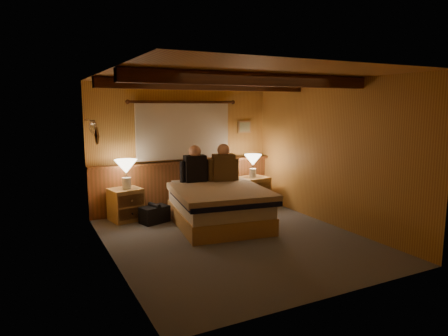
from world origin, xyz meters
TOP-DOWN VIEW (x-y plane):
  - floor at (0.00, 0.00)m, footprint 4.20×4.20m
  - ceiling at (0.00, 0.00)m, footprint 4.20×4.20m
  - wall_back at (0.00, 2.10)m, footprint 3.60×0.00m
  - wall_left at (-1.80, 0.00)m, footprint 0.00×4.20m
  - wall_right at (1.80, 0.00)m, footprint 0.00×4.20m
  - wall_front at (0.00, -2.10)m, footprint 3.60×0.00m
  - wainscot at (0.00, 2.04)m, footprint 3.60×0.23m
  - curtain_window at (0.00, 2.03)m, footprint 2.18×0.09m
  - ceiling_beams at (0.00, 0.15)m, footprint 3.60×1.65m
  - coat_rail at (-1.72, 1.58)m, footprint 0.05×0.55m
  - framed_print at (1.35, 2.08)m, footprint 0.30×0.04m
  - bed at (0.11, 0.76)m, footprint 1.68×2.04m
  - nightstand_left at (-1.22, 1.72)m, footprint 0.59×0.55m
  - nightstand_right at (1.27, 1.56)m, footprint 0.59×0.55m
  - lamp_left at (-1.19, 1.71)m, footprint 0.39×0.39m
  - lamp_right at (1.25, 1.55)m, footprint 0.35×0.35m
  - person_left at (-0.03, 1.43)m, footprint 0.56×0.26m
  - person_right at (0.47, 1.28)m, footprint 0.56×0.31m
  - duffel_bag at (-0.81, 1.36)m, footprint 0.53×0.41m

SIDE VIEW (x-z plane):
  - floor at x=0.00m, z-range 0.00..0.00m
  - duffel_bag at x=-0.81m, z-range -0.02..0.32m
  - nightstand_left at x=-1.22m, z-range 0.00..0.56m
  - nightstand_right at x=1.27m, z-range 0.00..0.59m
  - bed at x=0.11m, z-range 0.01..0.65m
  - wainscot at x=0.00m, z-range 0.02..0.96m
  - person_left at x=-0.03m, z-range 0.56..1.24m
  - lamp_right at x=1.25m, z-range 0.68..1.13m
  - person_right at x=0.47m, z-range 0.56..1.26m
  - lamp_left at x=-1.19m, z-range 0.66..1.17m
  - wall_left at x=-1.80m, z-range -0.90..3.30m
  - wall_right at x=1.80m, z-range -0.90..3.30m
  - wall_back at x=0.00m, z-range -0.60..3.00m
  - wall_front at x=0.00m, z-range -0.60..3.00m
  - curtain_window at x=0.00m, z-range 0.96..2.08m
  - framed_print at x=1.35m, z-range 1.43..1.68m
  - coat_rail at x=-1.72m, z-range 1.55..1.79m
  - ceiling_beams at x=0.00m, z-range 2.23..2.39m
  - ceiling at x=0.00m, z-range 2.40..2.40m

